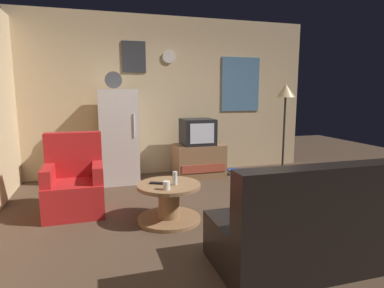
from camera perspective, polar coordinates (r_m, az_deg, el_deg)
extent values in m
plane|color=#4C3828|center=(3.87, 4.62, -13.07)|extent=(12.00, 12.00, 0.00)
cube|color=#D1B284|center=(5.93, -3.85, 8.33)|extent=(5.20, 0.10, 2.76)
cube|color=teal|center=(6.32, 8.52, 10.29)|extent=(0.76, 0.02, 1.00)
cube|color=#333338|center=(5.80, -10.14, 14.80)|extent=(0.40, 0.02, 0.52)
cylinder|color=silver|center=(5.90, -4.10, 15.02)|extent=(0.22, 0.03, 0.22)
cube|color=silver|center=(5.38, -12.78, 1.32)|extent=(0.60, 0.60, 1.50)
cylinder|color=silver|center=(5.07, -10.14, 3.22)|extent=(0.02, 0.02, 0.36)
cylinder|color=#4C4C51|center=(5.25, -13.61, 10.84)|extent=(0.26, 0.04, 0.26)
cube|color=#8E6642|center=(5.66, 1.23, -2.89)|extent=(0.84, 0.52, 0.57)
cube|color=#AD4733|center=(5.43, 2.08, -4.32)|extent=(0.76, 0.01, 0.14)
cube|color=black|center=(5.57, 0.98, 2.16)|extent=(0.54, 0.50, 0.44)
cube|color=silver|center=(5.33, 1.79, 1.85)|extent=(0.41, 0.01, 0.33)
cylinder|color=#332D28|center=(5.99, 15.49, -5.22)|extent=(0.24, 0.24, 0.02)
cylinder|color=#332D28|center=(5.86, 15.77, 1.33)|extent=(0.04, 0.04, 1.40)
cone|color=#F2D18C|center=(5.81, 16.11, 8.97)|extent=(0.32, 0.32, 0.22)
cylinder|color=#8E6642|center=(3.84, -4.01, -12.92)|extent=(0.72, 0.72, 0.04)
cylinder|color=#8E6642|center=(3.77, -4.05, -10.15)|extent=(0.24, 0.24, 0.39)
cylinder|color=#8E6642|center=(3.71, -4.08, -7.28)|extent=(0.72, 0.72, 0.04)
cylinder|color=silver|center=(3.65, -3.01, -6.01)|extent=(0.05, 0.05, 0.15)
cylinder|color=silver|center=(3.49, -4.49, -7.25)|extent=(0.08, 0.08, 0.09)
cube|color=black|center=(3.71, -6.24, -6.82)|extent=(0.15, 0.11, 0.02)
cube|color=red|center=(4.23, -19.83, -8.74)|extent=(0.68, 0.68, 0.40)
cube|color=red|center=(4.37, -19.99, -1.71)|extent=(0.68, 0.16, 0.56)
cube|color=red|center=(4.18, -23.89, -4.94)|extent=(0.12, 0.60, 0.20)
cube|color=red|center=(4.14, -16.18, -4.63)|extent=(0.12, 0.60, 0.20)
cube|color=black|center=(3.12, 19.97, -15.23)|extent=(1.70, 0.80, 0.40)
cube|color=black|center=(2.75, 24.24, -8.62)|extent=(1.70, 0.20, 0.52)
cube|color=#6AA9AB|center=(5.89, 7.28, -5.22)|extent=(0.16, 0.14, 0.02)
cube|color=#A4819E|center=(5.88, 7.28, -5.04)|extent=(0.17, 0.13, 0.02)
cube|color=#40AA7C|center=(5.88, 7.29, -4.85)|extent=(0.17, 0.17, 0.02)
cube|color=#46388E|center=(5.87, 7.29, -4.66)|extent=(0.16, 0.14, 0.02)
cube|color=blue|center=(5.87, 7.29, -4.47)|extent=(0.21, 0.16, 0.02)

